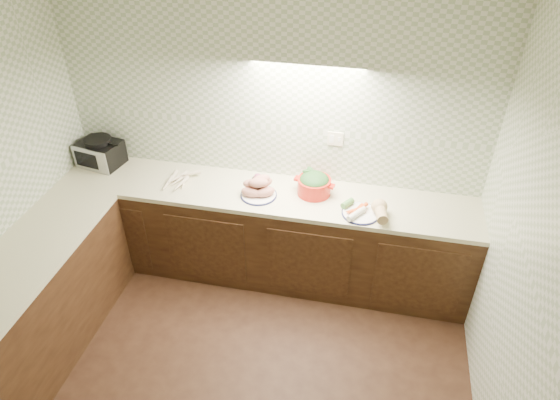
% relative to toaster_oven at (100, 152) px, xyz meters
% --- Properties ---
extents(room, '(3.60, 3.60, 2.60)m').
position_rel_toaster_oven_xyz_m(room, '(1.56, -1.63, 0.60)').
color(room, black).
rests_on(room, ground).
extents(counter, '(3.60, 3.60, 0.90)m').
position_rel_toaster_oven_xyz_m(counter, '(0.88, -0.95, -0.57)').
color(counter, black).
rests_on(counter, ground).
extents(toaster_oven, '(0.42, 0.35, 0.26)m').
position_rel_toaster_oven_xyz_m(toaster_oven, '(0.00, 0.00, 0.00)').
color(toaster_oven, black).
rests_on(toaster_oven, counter).
extents(parsnip_pile, '(0.30, 0.31, 0.07)m').
position_rel_toaster_oven_xyz_m(parsnip_pile, '(0.85, -0.14, -0.10)').
color(parsnip_pile, beige).
rests_on(parsnip_pile, counter).
extents(sweet_potato_plate, '(0.31, 0.31, 0.18)m').
position_rel_toaster_oven_xyz_m(sweet_potato_plate, '(1.53, -0.19, -0.05)').
color(sweet_potato_plate, '#111339').
rests_on(sweet_potato_plate, counter).
extents(onion_bowl, '(0.13, 0.13, 0.10)m').
position_rel_toaster_oven_xyz_m(onion_bowl, '(1.49, -0.01, -0.09)').
color(onion_bowl, black).
rests_on(onion_bowl, counter).
extents(dutch_oven, '(0.35, 0.33, 0.20)m').
position_rel_toaster_oven_xyz_m(dutch_oven, '(1.98, -0.06, -0.03)').
color(dutch_oven, red).
rests_on(dutch_oven, counter).
extents(veg_plate, '(0.38, 0.32, 0.14)m').
position_rel_toaster_oven_xyz_m(veg_plate, '(2.46, -0.26, -0.07)').
color(veg_plate, '#111339').
rests_on(veg_plate, counter).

